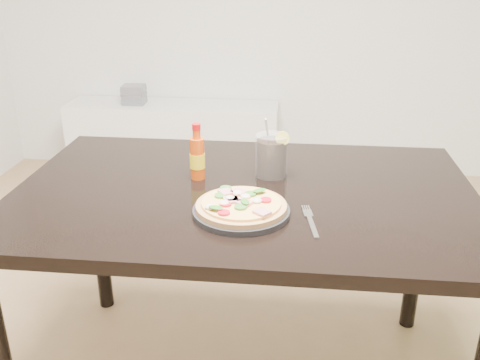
# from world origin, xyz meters

# --- Properties ---
(dining_table) EXTENTS (1.40, 0.90, 0.75)m
(dining_table) POSITION_xyz_m (-0.13, 0.16, 0.67)
(dining_table) COLOR black
(dining_table) RESTS_ON ground
(plate) EXTENTS (0.27, 0.27, 0.02)m
(plate) POSITION_xyz_m (-0.12, -0.01, 0.76)
(plate) COLOR black
(plate) RESTS_ON dining_table
(pizza) EXTENTS (0.25, 0.25, 0.03)m
(pizza) POSITION_xyz_m (-0.12, -0.01, 0.78)
(pizza) COLOR tan
(pizza) RESTS_ON plate
(hot_sauce_bottle) EXTENTS (0.05, 0.05, 0.18)m
(hot_sauce_bottle) POSITION_xyz_m (-0.29, 0.23, 0.82)
(hot_sauce_bottle) COLOR #CE460C
(hot_sauce_bottle) RESTS_ON dining_table
(cola_cup) EXTENTS (0.11, 0.10, 0.19)m
(cola_cup) POSITION_xyz_m (-0.06, 0.28, 0.81)
(cola_cup) COLOR black
(cola_cup) RESTS_ON dining_table
(fork) EXTENTS (0.05, 0.19, 0.00)m
(fork) POSITION_xyz_m (0.07, -0.03, 0.75)
(fork) COLOR silver
(fork) RESTS_ON dining_table
(media_console) EXTENTS (1.40, 0.34, 0.50)m
(media_console) POSITION_xyz_m (-0.80, 2.07, 0.25)
(media_console) COLOR white
(media_console) RESTS_ON ground
(cd_stack) EXTENTS (0.14, 0.12, 0.13)m
(cd_stack) POSITION_xyz_m (-1.05, 2.05, 0.56)
(cd_stack) COLOR slate
(cd_stack) RESTS_ON media_console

